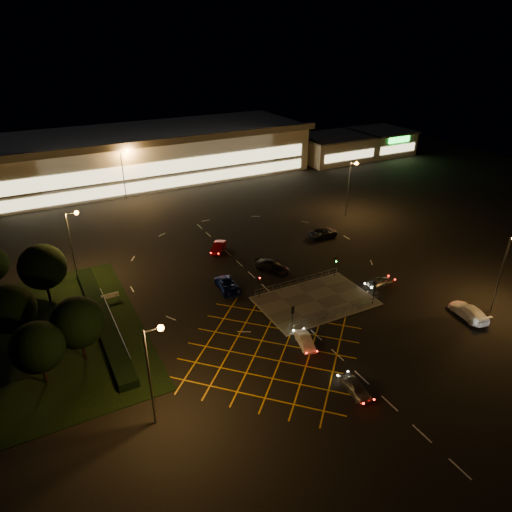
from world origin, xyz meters
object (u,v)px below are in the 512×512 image
car_far_dkgrey (272,267)px  car_circ_red (218,247)px  signal_sw (293,314)px  car_near_silver (355,387)px  signal_se (374,288)px  signal_nw (259,282)px  car_right_silver (380,282)px  car_east_grey (323,233)px  car_left_blue (228,286)px  car_approach_white (469,311)px  car_queue_white (305,341)px  signal_ne (336,262)px

car_far_dkgrey → car_circ_red: (-4.19, 9.57, -0.04)m
signal_sw → car_near_silver: (0.04, -11.34, -1.72)m
signal_se → car_far_dkgrey: 15.35m
signal_nw → car_near_silver: bearing=-89.9°
signal_se → signal_nw: (-12.00, 7.99, 0.00)m
car_near_silver → car_circ_red: size_ratio=0.87×
signal_sw → car_far_dkgrey: signal_sw is taller
signal_se → car_right_silver: bearing=-141.6°
car_near_silver → car_east_grey: 36.57m
signal_sw → car_left_blue: 12.11m
car_near_silver → car_east_grey: size_ratio=0.74×
signal_sw → car_far_dkgrey: (5.09, 13.61, -1.61)m
signal_sw → car_east_grey: size_ratio=0.61×
car_right_silver → car_approach_white: 11.58m
car_queue_white → car_right_silver: 17.30m
car_left_blue → car_approach_white: 30.06m
car_queue_white → car_approach_white: car_approach_white is taller
signal_sw → car_far_dkgrey: 14.62m
car_near_silver → car_approach_white: size_ratio=0.70×
car_right_silver → car_circ_red: car_circ_red is taller
car_east_grey → car_far_dkgrey: bearing=113.6°
car_left_blue → signal_nw: bearing=-48.6°
car_far_dkgrey → car_circ_red: 10.44m
signal_nw → car_queue_white: (-0.22, -10.99, -1.75)m
car_east_grey → car_approach_white: size_ratio=0.95×
car_east_grey → car_left_blue: bearing=109.6°
signal_ne → signal_sw: bearing=-146.4°
signal_ne → car_circ_red: (-11.09, 15.19, -1.65)m
signal_ne → car_approach_white: (8.32, -15.58, -1.58)m
car_far_dkgrey → car_right_silver: (10.86, -10.48, -0.12)m
car_queue_white → car_near_silver: bearing=-74.6°
car_right_silver → car_circ_red: bearing=35.7°
car_circ_red → car_east_grey: car_circ_red is taller
car_near_silver → car_left_blue: car_left_blue is taller
signal_sw → car_approach_white: bearing=159.5°
signal_nw → car_right_silver: size_ratio=0.84×
car_left_blue → car_far_dkgrey: 8.08m
signal_se → car_far_dkgrey: signal_se is taller
car_left_blue → car_east_grey: (21.44, 8.45, -0.01)m
car_east_grey → car_circ_red: bearing=78.3°
signal_sw → car_east_grey: (18.68, 20.13, -1.65)m
car_far_dkgrey → signal_se: bearing=-92.1°
car_queue_white → car_east_grey: car_east_grey is taller
signal_ne → car_east_grey: size_ratio=0.61×
signal_sw → car_circ_red: 23.26m
car_circ_red → car_right_silver: bearing=-13.7°
car_far_dkgrey → car_approach_white: bearing=-83.3°
signal_nw → car_right_silver: bearing=-16.9°
signal_se → car_left_blue: 18.88m
car_approach_white → signal_ne: bearing=-52.5°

